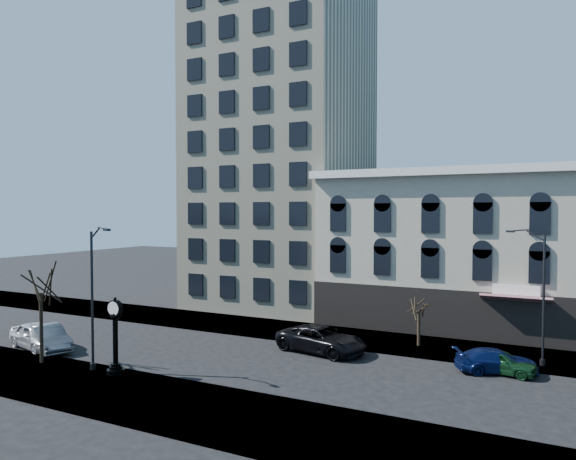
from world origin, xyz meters
The scene contains 15 objects.
ground centered at (0.00, 0.00, 0.00)m, with size 160.00×160.00×0.00m, color black.
sidewalk_far centered at (0.00, 8.00, 0.06)m, with size 160.00×6.00×0.12m, color gray.
sidewalk_near centered at (0.00, -8.00, 0.06)m, with size 160.00×6.00×0.12m, color gray.
cream_tower centered at (-6.11, 18.88, 19.32)m, with size 15.90×15.40×42.50m.
victorian_row centered at (12.00, 15.89, 6.00)m, with size 22.60×11.19×12.50m.
street_clock centered at (-3.88, -6.00, 2.08)m, with size 0.98×0.98×4.34m.
street_lamp_near centered at (-5.05, -6.19, 6.50)m, with size 2.12×0.89×8.46m.
street_lamp_far centered at (17.08, 6.50, 6.34)m, with size 2.12×0.60×8.24m.
bare_tree_near centered at (-9.53, -6.35, 5.28)m, with size 3.98×3.98×6.83m.
bare_tree_far centered at (10.10, 7.73, 3.09)m, with size 2.30×2.30×3.95m.
car_near_a centered at (-12.99, -3.98, 0.86)m, with size 2.03×5.04×1.72m, color silver.
car_near_b centered at (-11.90, -4.02, 0.83)m, with size 1.75×5.02×1.65m, color #595B60.
car_far_a centered at (4.62, 3.65, 0.85)m, with size 2.81×6.09×1.69m, color black.
car_far_b centered at (15.28, 4.19, 0.67)m, with size 1.87×4.60×1.34m, color #0C194C.
car_far_c centered at (15.48, 4.08, 0.67)m, with size 1.59×3.94×1.34m, color #143F1E.
Camera 1 is at (17.48, -27.29, 9.22)m, focal length 32.00 mm.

